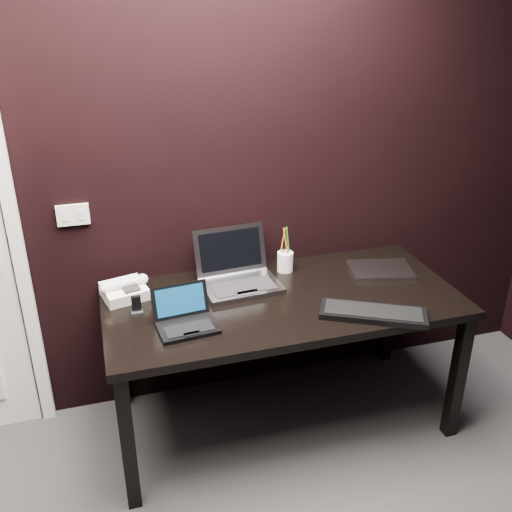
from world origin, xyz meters
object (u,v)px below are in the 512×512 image
object	(u,v)px
netbook	(186,320)
mobile_phone	(137,308)
pen_cup	(285,261)
desk	(282,311)
closed_laptop	(381,270)
silver_laptop	(238,276)
desk_phone	(124,290)
ext_keyboard	(373,313)

from	to	relation	value
netbook	mobile_phone	distance (m)	0.26
netbook	pen_cup	world-z (taller)	pen_cup
desk	closed_laptop	bearing A→B (deg)	10.99
closed_laptop	mobile_phone	xyz separation A→B (m)	(-1.27, -0.08, 0.02)
desk	silver_laptop	size ratio (longest dim) A/B	4.28
netbook	closed_laptop	distance (m)	1.10
desk	desk_phone	xyz separation A→B (m)	(-0.73, 0.20, 0.12)
closed_laptop	mobile_phone	distance (m)	1.27
mobile_phone	ext_keyboard	bearing A→B (deg)	-17.29
mobile_phone	pen_cup	distance (m)	0.83
desk_phone	closed_laptop	bearing A→B (deg)	-3.97
silver_laptop	ext_keyboard	xyz separation A→B (m)	(0.51, -0.47, -0.03)
desk	mobile_phone	world-z (taller)	mobile_phone
desk	ext_keyboard	distance (m)	0.45
ext_keyboard	closed_laptop	world-z (taller)	ext_keyboard
netbook	mobile_phone	xyz separation A→B (m)	(-0.19, 0.17, 0.00)
closed_laptop	mobile_phone	size ratio (longest dim) A/B	4.04
silver_laptop	pen_cup	xyz separation A→B (m)	(0.28, 0.08, 0.01)
silver_laptop	pen_cup	size ratio (longest dim) A/B	1.62
ext_keyboard	pen_cup	bearing A→B (deg)	112.72
netbook	ext_keyboard	distance (m)	0.84
desk	desk_phone	world-z (taller)	desk_phone
desk_phone	pen_cup	size ratio (longest dim) A/B	1.00
closed_laptop	netbook	bearing A→B (deg)	-167.24
pen_cup	netbook	bearing A→B (deg)	-146.23
ext_keyboard	netbook	bearing A→B (deg)	169.57
ext_keyboard	desk_phone	bearing A→B (deg)	155.44
closed_laptop	desk_phone	xyz separation A→B (m)	(-1.31, 0.09, 0.03)
silver_laptop	desk_phone	distance (m)	0.56
mobile_phone	desk	bearing A→B (deg)	-2.97
silver_laptop	closed_laptop	distance (m)	0.76
desk_phone	mobile_phone	world-z (taller)	desk_phone
ext_keyboard	mobile_phone	distance (m)	1.07
silver_laptop	mobile_phone	bearing A→B (deg)	-163.77
closed_laptop	desk_phone	size ratio (longest dim) A/B	1.48
silver_laptop	desk_phone	xyz separation A→B (m)	(-0.56, 0.02, -0.01)
ext_keyboard	desk	bearing A→B (deg)	139.90
ext_keyboard	closed_laptop	distance (m)	0.47
pen_cup	silver_laptop	bearing A→B (deg)	-163.22
netbook	desk_phone	bearing A→B (deg)	125.23
desk_phone	silver_laptop	bearing A→B (deg)	-1.83
netbook	silver_laptop	distance (m)	0.45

